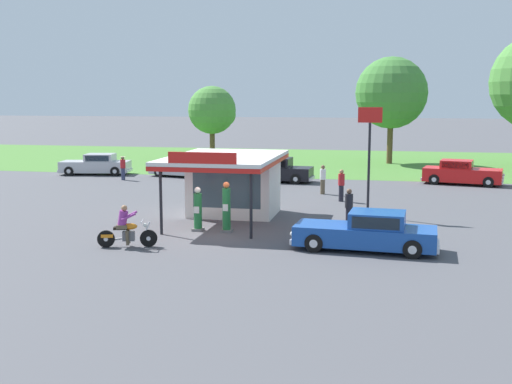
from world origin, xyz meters
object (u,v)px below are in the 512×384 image
(parked_car_back_row_right, at_px, (461,173))
(featured_classic_sedan, at_px, (367,233))
(parked_car_back_row_centre_left, at_px, (272,171))
(bystander_admiring_sedan, at_px, (323,179))
(bystander_standing_back_lot, at_px, (213,182))
(gas_pump_offside, at_px, (226,209))
(parked_car_second_row_spare, at_px, (96,165))
(parked_car_back_row_centre, at_px, (187,166))
(roadside_pole_sign, at_px, (369,143))
(motorcycle_with_rider, at_px, (126,230))
(bystander_strolling_foreground, at_px, (349,207))
(bystander_leaning_by_kiosk, at_px, (123,167))
(bystander_chatting_near_pumps, at_px, (341,185))
(gas_pump_nearside, at_px, (198,211))

(parked_car_back_row_right, bearing_deg, featured_classic_sedan, -105.79)
(parked_car_back_row_centre_left, distance_m, bystander_admiring_sedan, 6.10)
(featured_classic_sedan, xyz_separation_m, bystander_standing_back_lot, (-8.89, 11.18, 0.17))
(gas_pump_offside, bearing_deg, featured_classic_sedan, -19.15)
(parked_car_second_row_spare, bearing_deg, parked_car_back_row_centre, 0.28)
(gas_pump_offside, height_order, roadside_pole_sign, roadside_pole_sign)
(motorcycle_with_rider, xyz_separation_m, parked_car_back_row_right, (14.09, 20.29, 0.05))
(bystander_strolling_foreground, bearing_deg, parked_car_back_row_right, 67.25)
(bystander_strolling_foreground, distance_m, bystander_standing_back_lot, 10.71)
(gas_pump_offside, relative_size, bystander_leaning_by_kiosk, 1.31)
(gas_pump_offside, bearing_deg, bystander_leaning_by_kiosk, 126.71)
(bystander_strolling_foreground, bearing_deg, bystander_admiring_sedan, 102.53)
(bystander_chatting_near_pumps, bearing_deg, featured_classic_sedan, -81.09)
(gas_pump_nearside, xyz_separation_m, bystander_strolling_foreground, (6.09, 2.05, 0.04))
(bystander_leaning_by_kiosk, distance_m, roadside_pole_sign, 19.34)
(parked_car_back_row_centre_left, xyz_separation_m, bystander_chatting_near_pumps, (5.00, -7.15, 0.20))
(parked_car_second_row_spare, xyz_separation_m, parked_car_back_row_centre, (6.79, 0.03, 0.06))
(featured_classic_sedan, bearing_deg, parked_car_back_row_centre, 124.16)
(gas_pump_offside, xyz_separation_m, bystander_standing_back_lot, (-3.13, 9.18, -0.15))
(gas_pump_nearside, height_order, parked_car_second_row_spare, gas_pump_nearside)
(motorcycle_with_rider, relative_size, bystander_leaning_by_kiosk, 1.35)
(gas_pump_nearside, xyz_separation_m, gas_pump_offside, (1.23, 0.00, 0.12))
(motorcycle_with_rider, xyz_separation_m, bystander_admiring_sedan, (5.84, 14.38, 0.23))
(featured_classic_sedan, bearing_deg, gas_pump_nearside, 164.02)
(gas_pump_nearside, height_order, bystander_strolling_foreground, gas_pump_nearside)
(bystander_admiring_sedan, bearing_deg, bystander_strolling_foreground, -77.47)
(gas_pump_nearside, distance_m, roadside_pole_sign, 8.69)
(parked_car_back_row_right, bearing_deg, gas_pump_nearside, -126.04)
(featured_classic_sedan, xyz_separation_m, parked_car_back_row_centre, (-12.98, 19.13, 0.10))
(parked_car_second_row_spare, relative_size, parked_car_back_row_right, 1.01)
(gas_pump_nearside, relative_size, gas_pump_offside, 0.88)
(gas_pump_offside, distance_m, featured_classic_sedan, 6.10)
(gas_pump_offside, distance_m, parked_car_back_row_centre, 18.59)
(parked_car_back_row_centre_left, bearing_deg, parked_car_back_row_right, 5.33)
(gas_pump_offside, height_order, bystander_chatting_near_pumps, gas_pump_offside)
(parked_car_back_row_centre, bearing_deg, bystander_strolling_foreground, -51.29)
(roadside_pole_sign, bearing_deg, bystander_strolling_foreground, -105.27)
(parked_car_back_row_centre_left, distance_m, parked_car_back_row_centre, 6.43)
(gas_pump_nearside, relative_size, bystander_strolling_foreground, 1.11)
(motorcycle_with_rider, xyz_separation_m, bystander_strolling_foreground, (7.84, 5.38, 0.22))
(parked_car_back_row_right, bearing_deg, bystander_leaning_by_kiosk, -173.75)
(parked_car_back_row_centre_left, bearing_deg, gas_pump_nearside, -91.10)
(gas_pump_nearside, bearing_deg, parked_car_back_row_right, 53.96)
(gas_pump_nearside, bearing_deg, bystander_standing_back_lot, 101.73)
(bystander_leaning_by_kiosk, bearing_deg, featured_classic_sedan, -44.90)
(bystander_admiring_sedan, xyz_separation_m, bystander_leaning_by_kiosk, (-13.72, 3.51, -0.03))
(parked_car_second_row_spare, distance_m, bystander_strolling_foreground, 24.14)
(gas_pump_nearside, height_order, parked_car_back_row_centre, gas_pump_nearside)
(parked_car_back_row_centre, bearing_deg, parked_car_back_row_centre_left, -11.55)
(parked_car_back_row_right, height_order, bystander_strolling_foreground, bystander_strolling_foreground)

